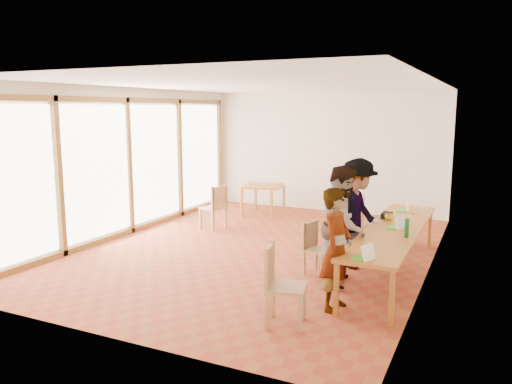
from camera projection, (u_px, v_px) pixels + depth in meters
ground at (258, 249)px, 9.26m from camera, size 8.00×8.00×0.00m
wall_back at (326, 152)px, 12.57m from camera, size 6.00×0.10×3.00m
wall_front at (103, 209)px, 5.44m from camera, size 6.00×0.10×3.00m
wall_right at (433, 179)px, 7.74m from camera, size 0.10×8.00×3.00m
window_wall at (128, 162)px, 10.26m from camera, size 0.10×8.00×3.00m
ceiling at (259, 83)px, 8.76m from camera, size 6.00×8.00×0.04m
communal_table at (394, 231)px, 7.74m from camera, size 0.80×4.00×0.75m
side_table at (263, 188)px, 12.11m from camera, size 0.90×0.90×0.75m
chair_near at (278, 276)px, 5.97m from camera, size 0.55×0.55×0.52m
chair_mid at (314, 242)px, 7.84m from camera, size 0.48×0.48×0.44m
chair_far at (340, 215)px, 9.68m from camera, size 0.45×0.45×0.47m
chair_empty at (367, 216)px, 9.46m from camera, size 0.47×0.47×0.49m
chair_spare at (216, 203)px, 10.66m from camera, size 0.56×0.56×0.51m
person_near at (337, 249)px, 6.39m from camera, size 0.40×0.60×1.60m
person_mid at (343, 225)px, 7.35m from camera, size 0.77×0.93×1.77m
person_far at (357, 213)px, 8.09m from camera, size 0.90×1.28×1.80m
laptop_near at (365, 255)px, 6.12m from camera, size 0.28×0.29×0.20m
laptop_mid at (397, 225)px, 7.68m from camera, size 0.28×0.29×0.20m
laptop_far at (405, 208)px, 8.98m from camera, size 0.20×0.23×0.19m
yellow_mug at (389, 217)px, 8.27m from camera, size 0.18×0.18×0.11m
green_bottle at (407, 228)px, 7.15m from camera, size 0.07×0.07×0.28m
clear_glass at (421, 210)px, 8.90m from camera, size 0.07×0.07×0.09m
condiment_cup at (376, 222)px, 8.03m from camera, size 0.08×0.08×0.06m
pink_phone at (414, 213)px, 8.77m from camera, size 0.05×0.10×0.01m
black_pouch at (387, 215)px, 8.45m from camera, size 0.16×0.26×0.09m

